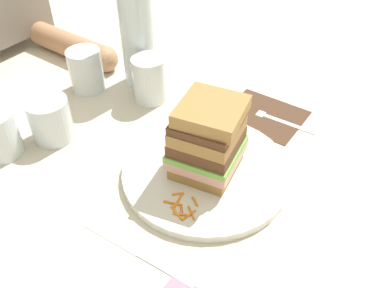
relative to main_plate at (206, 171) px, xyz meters
The scene contains 30 objects.
ground_plane 0.02m from the main_plate, 105.01° to the left, with size 3.00×3.00×0.00m, color beige.
main_plate is the anchor object (origin of this frame).
sandwich 0.07m from the main_plate, 29.94° to the right, with size 0.13×0.13×0.13m.
carrot_shred_0 0.10m from the main_plate, 168.21° to the right, with size 0.00×0.00×0.02m, color orange.
carrot_shred_1 0.10m from the main_plate, behind, with size 0.00×0.00×0.03m, color orange.
carrot_shred_2 0.11m from the main_plate, 165.95° to the right, with size 0.00×0.00×0.03m, color orange.
carrot_shred_3 0.09m from the main_plate, behind, with size 0.00×0.00×0.03m, color orange.
carrot_shred_4 0.11m from the main_plate, 160.16° to the right, with size 0.00×0.00×0.03m, color orange.
carrot_shred_5 0.08m from the main_plate, behind, with size 0.00×0.00×0.02m, color orange.
carrot_shred_6 0.08m from the main_plate, 158.90° to the right, with size 0.00×0.00×0.02m, color orange.
carrot_shred_7 0.10m from the main_plate, 158.89° to the right, with size 0.00×0.00×0.03m, color orange.
carrot_shred_8 0.11m from the main_plate, behind, with size 0.00×0.00×0.03m, color orange.
carrot_shred_9 0.08m from the main_plate, 17.53° to the left, with size 0.00×0.00×0.03m, color orange.
carrot_shred_10 0.11m from the main_plate, 11.73° to the left, with size 0.00×0.00×0.03m, color orange.
carrot_shred_11 0.10m from the main_plate, 19.19° to the left, with size 0.00×0.00×0.02m, color orange.
carrot_shred_12 0.09m from the main_plate, ahead, with size 0.00×0.00×0.02m, color orange.
carrot_shred_13 0.08m from the main_plate, 23.21° to the left, with size 0.00×0.00×0.03m, color orange.
carrot_shred_14 0.09m from the main_plate, ahead, with size 0.00×0.00×0.03m, color orange.
carrot_shred_15 0.09m from the main_plate, ahead, with size 0.00×0.00×0.03m, color orange.
carrot_shred_16 0.09m from the main_plate, 25.70° to the left, with size 0.00×0.00×0.02m, color orange.
carrot_shred_17 0.11m from the main_plate, 10.63° to the left, with size 0.00×0.00×0.02m, color orange.
carrot_shred_18 0.07m from the main_plate, 12.51° to the left, with size 0.00×0.00×0.03m, color orange.
napkin_dark 0.21m from the main_plate, ahead, with size 0.13×0.15×0.00m, color #4C3323.
fork 0.21m from the main_plate, ahead, with size 0.02×0.17×0.00m.
knife 0.19m from the main_plate, behind, with size 0.03×0.20×0.00m.
juice_glass 0.26m from the main_plate, 61.58° to the left, with size 0.07×0.07×0.10m.
water_bottle 0.36m from the main_plate, 60.27° to the left, with size 0.07×0.07×0.32m.
empty_tumbler_1 0.31m from the main_plate, 106.02° to the left, with size 0.08×0.08×0.08m, color silver.
empty_tumbler_2 0.38m from the main_plate, 78.46° to the left, with size 0.07×0.07×0.09m, color silver.
side_plate 0.35m from the main_plate, 164.60° to the left, with size 0.19×0.19×0.01m, color white.
Camera 1 is at (-0.42, -0.30, 0.51)m, focal length 38.46 mm.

